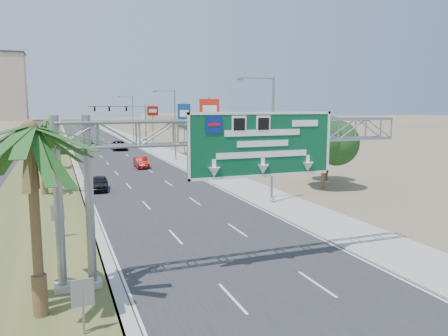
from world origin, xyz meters
name	(u,v)px	position (x,y,z in m)	size (l,w,h in m)	color
road	(91,136)	(0.00, 110.00, 0.01)	(12.00, 300.00, 0.02)	#28282B
sidewalk_right	(124,135)	(8.50, 110.00, 0.05)	(4.00, 300.00, 0.10)	#9E9B93
median_grass	(49,137)	(-10.00, 110.00, 0.06)	(7.00, 300.00, 0.12)	#4C5425
opposing_road	(19,138)	(-17.00, 110.00, 0.01)	(8.00, 300.00, 0.02)	#28282B
sign_gantry	(228,144)	(-1.06, 9.93, 6.06)	(16.75, 1.24, 7.50)	gray
palm_near	(30,130)	(-9.20, 8.00, 6.93)	(5.70, 5.70, 8.35)	brown
palm_row_b	(42,140)	(-9.50, 32.00, 4.90)	(3.99, 3.99, 5.95)	brown
palm_row_c	(45,124)	(-9.50, 48.00, 5.66)	(3.99, 3.99, 6.75)	brown
palm_row_d	(48,127)	(-9.50, 66.00, 4.42)	(3.99, 3.99, 5.45)	brown
palm_row_e	(49,120)	(-9.50, 85.00, 5.09)	(3.99, 3.99, 6.15)	brown
palm_row_f	(50,118)	(-9.50, 110.00, 4.71)	(3.99, 3.99, 5.75)	brown
streetlight_near	(270,145)	(7.30, 22.00, 4.69)	(3.27, 0.44, 10.00)	gray
streetlight_mid	(174,128)	(7.30, 52.00, 4.69)	(3.27, 0.44, 10.00)	gray
streetlight_far	(132,120)	(7.30, 88.00, 4.69)	(3.27, 0.44, 10.00)	gray
signal_mast	(135,122)	(5.17, 71.97, 4.85)	(10.28, 0.71, 8.00)	gray
store_building	(232,138)	(22.00, 66.00, 2.00)	(18.00, 10.00, 4.00)	tan
oak_near	(324,141)	(15.00, 26.00, 4.53)	(4.50, 4.50, 6.80)	brown
oak_far	(327,144)	(18.00, 30.00, 3.82)	(3.50, 3.50, 5.60)	brown
median_signback_a	(83,297)	(-7.80, 6.00, 1.45)	(0.75, 0.08, 2.08)	gray
median_signback_b	(58,215)	(-8.50, 18.00, 1.45)	(0.75, 0.08, 2.08)	gray
tower_distant	(5,87)	(-32.00, 250.00, 17.50)	(20.00, 16.00, 35.00)	tan
building_distant_right	(173,121)	(30.00, 140.00, 2.50)	(20.00, 12.00, 5.00)	tan
car_left_lane	(99,183)	(-4.88, 32.63, 0.68)	(1.60, 3.97, 1.35)	black
car_mid_lane	(141,163)	(1.50, 46.15, 0.69)	(1.46, 4.18, 1.38)	#6D0A09
car_right_lane	(119,146)	(2.00, 70.16, 0.78)	(2.60, 5.63, 1.56)	gray
car_far	(88,145)	(-3.20, 72.12, 0.83)	(2.32, 5.70, 1.65)	black
pole_sign_red_near	(209,113)	(9.17, 41.93, 6.92)	(2.39, 0.93, 8.82)	gray
pole_sign_blue	(184,116)	(10.61, 58.19, 6.22)	(2.02, 0.60, 8.29)	gray
pole_sign_red_far	(153,114)	(9.00, 74.27, 6.26)	(2.21, 0.82, 7.96)	gray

